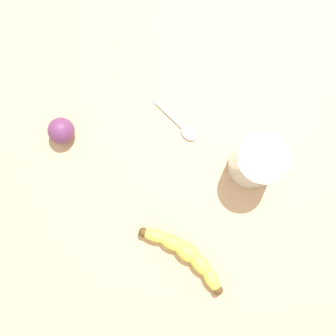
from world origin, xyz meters
The scene contains 5 objects.
wooden_tabletop centered at (0.00, 0.00, 1.50)cm, with size 120.00×120.00×3.00cm, color tan.
banana centered at (1.35, 11.86, 4.67)cm, with size 11.88×16.84×3.33cm.
smoothie_glass centered at (-16.73, 0.14, 8.38)cm, with size 9.11×9.11×11.10cm.
plum_fruit centered at (16.13, -18.44, 5.59)cm, with size 5.19×5.19×5.19cm, color #6B3360.
teaspoon centered at (-6.97, -10.74, 3.40)cm, with size 6.27×10.68×0.80cm.
Camera 1 is at (1.97, 3.83, 81.79)cm, focal length 42.83 mm.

